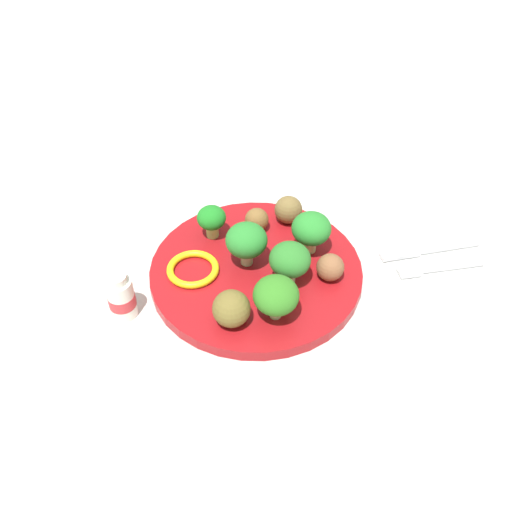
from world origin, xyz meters
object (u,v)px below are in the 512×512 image
broccoli_floret_back_left (279,295)px  broccoli_floret_mid_left (290,260)px  napkin (435,260)px  knife (425,250)px  broccoli_floret_center (212,219)px  fork (435,267)px  pepper_ring_far_rim (193,269)px  plate (256,271)px  broccoli_floret_mid_right (246,241)px  meatball_front_right (231,309)px  yogurt_bottle (121,297)px  meatball_front_left (330,267)px  broccoli_floret_back_right (311,229)px  meatball_far_rim (257,220)px  meatball_back_left (288,210)px

broccoli_floret_back_left → broccoli_floret_mid_left: same height
napkin → knife: knife is taller
broccoli_floret_center → knife: size_ratio=0.33×
broccoli_floret_center → fork: (-0.28, 0.13, -0.04)m
pepper_ring_far_rim → knife: size_ratio=0.47×
pepper_ring_far_rim → plate: bearing=170.3°
broccoli_floret_mid_right → meatball_front_right: (0.04, 0.09, -0.02)m
broccoli_floret_mid_left → yogurt_bottle: bearing=-4.2°
meatball_front_right → broccoli_floret_center: bearing=-93.9°
knife → meatball_front_left: bearing=8.4°
broccoli_floret_mid_right → pepper_ring_far_rim: 0.08m
broccoli_floret_back_right → fork: (-0.16, 0.07, -0.05)m
broccoli_floret_center → napkin: size_ratio=0.28×
meatball_far_rim → plate: bearing=73.7°
meatball_front_left → napkin: size_ratio=0.21×
plate → broccoli_floret_mid_right: 0.05m
broccoli_floret_mid_right → meatball_front_left: 0.11m
plate → fork: 0.24m
broccoli_floret_center → plate: bearing=118.2°
knife → yogurt_bottle: bearing=-0.1°
pepper_ring_far_rim → meatball_far_rim: bearing=-149.5°
broccoli_floret_center → broccoli_floret_back_left: size_ratio=0.83×
knife → yogurt_bottle: yogurt_bottle is taller
broccoli_floret_back_left → meatball_back_left: broccoli_floret_back_left is taller
meatball_back_left → meatball_front_left: bearing=97.2°
yogurt_bottle → broccoli_floret_back_right: bearing=-172.7°
meatball_far_rim → fork: 0.25m
meatball_front_right → fork: bearing=-174.9°
broccoli_floret_back_right → meatball_back_left: bearing=-82.8°
broccoli_floret_mid_right → meatball_front_left: (-0.10, 0.05, -0.02)m
yogurt_bottle → pepper_ring_far_rim: bearing=-160.0°
broccoli_floret_back_left → napkin: (-0.24, -0.05, -0.05)m
broccoli_floret_center → knife: 0.30m
meatball_far_rim → meatball_back_left: size_ratio=0.84×
broccoli_floret_back_left → meatball_front_left: (-0.08, -0.04, -0.02)m
meatball_front_right → fork: (-0.29, -0.03, -0.03)m
broccoli_floret_mid_left → knife: size_ratio=0.40×
pepper_ring_far_rim → knife: 0.32m
meatball_front_right → pepper_ring_far_rim: size_ratio=0.66×
meatball_front_right → pepper_ring_far_rim: bearing=-73.2°
plate → pepper_ring_far_rim: pepper_ring_far_rim is taller
broccoli_floret_center → pepper_ring_far_rim: (0.04, 0.06, -0.03)m
broccoli_floret_center → meatball_far_rim: (-0.06, 0.00, -0.01)m
meatball_back_left → meatball_far_rim: bearing=7.1°
meatball_front_right → yogurt_bottle: yogurt_bottle is taller
plate → knife: 0.24m
broccoli_floret_mid_right → meatball_back_left: broccoli_floret_mid_right is taller
napkin → broccoli_floret_back_left: bearing=11.3°
meatball_front_right → meatball_back_left: (-0.12, -0.16, -0.00)m
broccoli_floret_mid_left → meatball_far_rim: broccoli_floret_mid_left is taller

